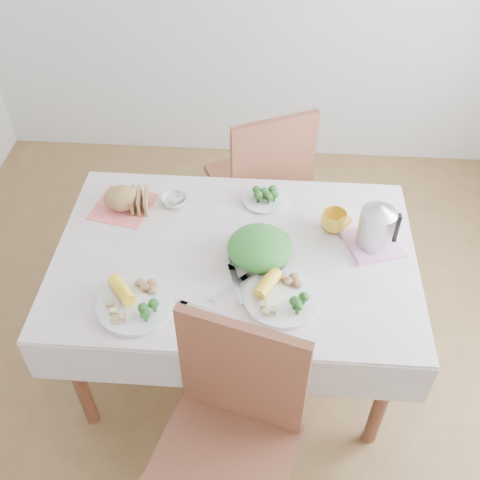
# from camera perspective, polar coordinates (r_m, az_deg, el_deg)

# --- Properties ---
(floor) EXTENTS (3.60, 3.60, 0.00)m
(floor) POSITION_cam_1_polar(r_m,az_deg,el_deg) (2.93, -0.43, -11.73)
(floor) COLOR brown
(floor) RESTS_ON ground
(dining_table) EXTENTS (1.40, 0.90, 0.75)m
(dining_table) POSITION_cam_1_polar(r_m,az_deg,el_deg) (2.63, -0.47, -7.20)
(dining_table) COLOR brown
(dining_table) RESTS_ON floor
(tablecloth) EXTENTS (1.50, 1.00, 0.01)m
(tablecloth) POSITION_cam_1_polar(r_m,az_deg,el_deg) (2.34, -0.52, -1.43)
(tablecloth) COLOR beige
(tablecloth) RESTS_ON dining_table
(chair_near) EXTENTS (0.59, 0.59, 1.05)m
(chair_near) POSITION_cam_1_polar(r_m,az_deg,el_deg) (2.15, -1.92, -22.51)
(chair_near) COLOR brown
(chair_near) RESTS_ON floor
(chair_far) EXTENTS (0.61, 0.61, 1.02)m
(chair_far) POSITION_cam_1_polar(r_m,az_deg,el_deg) (3.13, 1.68, 5.45)
(chair_far) COLOR brown
(chair_far) RESTS_ON floor
(salad_bowl) EXTENTS (0.28, 0.28, 0.06)m
(salad_bowl) POSITION_cam_1_polar(r_m,az_deg,el_deg) (2.29, 2.01, -1.38)
(salad_bowl) COLOR white
(salad_bowl) RESTS_ON tablecloth
(dinner_plate_left) EXTENTS (0.38, 0.38, 0.03)m
(dinner_plate_left) POSITION_cam_1_polar(r_m,az_deg,el_deg) (2.18, -10.51, -6.48)
(dinner_plate_left) COLOR white
(dinner_plate_left) RESTS_ON tablecloth
(dinner_plate_right) EXTENTS (0.42, 0.42, 0.02)m
(dinner_plate_right) POSITION_cam_1_polar(r_m,az_deg,el_deg) (2.17, 4.28, -5.92)
(dinner_plate_right) COLOR white
(dinner_plate_right) RESTS_ON tablecloth
(broccoli_plate) EXTENTS (0.24, 0.24, 0.02)m
(broccoli_plate) POSITION_cam_1_polar(r_m,az_deg,el_deg) (2.57, 2.47, 4.14)
(broccoli_plate) COLOR beige
(broccoli_plate) RESTS_ON tablecloth
(napkin) EXTENTS (0.30, 0.30, 0.00)m
(napkin) POSITION_cam_1_polar(r_m,az_deg,el_deg) (2.60, -11.79, 3.36)
(napkin) COLOR #EF6762
(napkin) RESTS_ON tablecloth
(bread_loaf) EXTENTS (0.18, 0.17, 0.10)m
(bread_loaf) POSITION_cam_1_polar(r_m,az_deg,el_deg) (2.57, -11.97, 4.30)
(bread_loaf) COLOR olive
(bread_loaf) RESTS_ON napkin
(fruit_bowl) EXTENTS (0.13, 0.13, 0.04)m
(fruit_bowl) POSITION_cam_1_polar(r_m,az_deg,el_deg) (2.57, -6.69, 4.03)
(fruit_bowl) COLOR white
(fruit_bowl) RESTS_ON tablecloth
(yellow_mug) EXTENTS (0.15, 0.15, 0.09)m
(yellow_mug) POSITION_cam_1_polar(r_m,az_deg,el_deg) (2.44, 9.54, 1.89)
(yellow_mug) COLOR yellow
(yellow_mug) RESTS_ON tablecloth
(pink_tray) EXTENTS (0.27, 0.27, 0.02)m
(pink_tray) POSITION_cam_1_polar(r_m,az_deg,el_deg) (2.43, 13.29, -0.33)
(pink_tray) COLOR pink
(pink_tray) RESTS_ON tablecloth
(electric_kettle) EXTENTS (0.15, 0.15, 0.21)m
(electric_kettle) POSITION_cam_1_polar(r_m,az_deg,el_deg) (2.36, 13.74, 1.61)
(electric_kettle) COLOR #B2B5BA
(electric_kettle) RESTS_ON pink_tray
(fork_left) EXTENTS (0.09, 0.21, 0.00)m
(fork_left) POSITION_cam_1_polar(r_m,az_deg,el_deg) (2.22, -0.34, -4.44)
(fork_left) COLOR silver
(fork_left) RESTS_ON tablecloth
(fork_right) EXTENTS (0.15, 0.15, 0.00)m
(fork_right) POSITION_cam_1_polar(r_m,az_deg,el_deg) (2.21, -1.10, -4.92)
(fork_right) COLOR silver
(fork_right) RESTS_ON tablecloth
(knife) EXTENTS (0.18, 0.08, 0.00)m
(knife) POSITION_cam_1_polar(r_m,az_deg,el_deg) (2.14, -3.86, -7.03)
(knife) COLOR silver
(knife) RESTS_ON tablecloth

